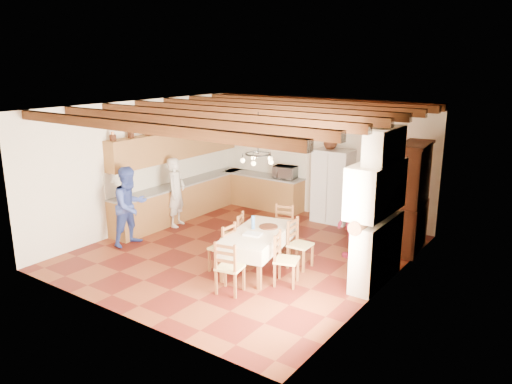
% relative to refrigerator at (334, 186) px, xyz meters
% --- Properties ---
extents(floor, '(6.00, 6.50, 0.02)m').
position_rel_refrigerator_xyz_m(floor, '(-0.55, -2.98, -0.91)').
color(floor, '#511610').
rests_on(floor, ground).
extents(ceiling, '(6.00, 6.50, 0.02)m').
position_rel_refrigerator_xyz_m(ceiling, '(-0.55, -2.98, 2.11)').
color(ceiling, white).
rests_on(ceiling, ground).
extents(wall_back, '(6.00, 0.02, 3.00)m').
position_rel_refrigerator_xyz_m(wall_back, '(-0.55, 0.28, 0.60)').
color(wall_back, '#ECE3C9').
rests_on(wall_back, ground).
extents(wall_front, '(6.00, 0.02, 3.00)m').
position_rel_refrigerator_xyz_m(wall_front, '(-0.55, -6.24, 0.60)').
color(wall_front, '#ECE3C9').
rests_on(wall_front, ground).
extents(wall_left, '(0.02, 6.50, 3.00)m').
position_rel_refrigerator_xyz_m(wall_left, '(-3.56, -2.98, 0.60)').
color(wall_left, '#ECE3C9').
rests_on(wall_left, ground).
extents(wall_right, '(0.02, 6.50, 3.00)m').
position_rel_refrigerator_xyz_m(wall_right, '(2.46, -2.98, 0.60)').
color(wall_right, '#ECE3C9').
rests_on(wall_right, ground).
extents(ceiling_beams, '(6.00, 6.30, 0.16)m').
position_rel_refrigerator_xyz_m(ceiling_beams, '(-0.55, -2.98, 2.01)').
color(ceiling_beams, '#351B0F').
rests_on(ceiling_beams, ground).
extents(lower_cabinets_left, '(0.60, 4.30, 0.86)m').
position_rel_refrigerator_xyz_m(lower_cabinets_left, '(-3.25, -1.93, -0.47)').
color(lower_cabinets_left, olive).
rests_on(lower_cabinets_left, ground).
extents(lower_cabinets_back, '(2.30, 0.60, 0.86)m').
position_rel_refrigerator_xyz_m(lower_cabinets_back, '(-2.10, -0.03, -0.47)').
color(lower_cabinets_back, olive).
rests_on(lower_cabinets_back, ground).
extents(countertop_left, '(0.62, 4.30, 0.04)m').
position_rel_refrigerator_xyz_m(countertop_left, '(-3.25, -1.93, -0.02)').
color(countertop_left, gray).
rests_on(countertop_left, lower_cabinets_left).
extents(countertop_back, '(2.34, 0.62, 0.04)m').
position_rel_refrigerator_xyz_m(countertop_back, '(-2.10, -0.03, -0.02)').
color(countertop_back, gray).
rests_on(countertop_back, lower_cabinets_back).
extents(backsplash_left, '(0.03, 4.30, 0.60)m').
position_rel_refrigerator_xyz_m(backsplash_left, '(-3.54, -1.93, 0.30)').
color(backsplash_left, silver).
rests_on(backsplash_left, ground).
extents(backsplash_back, '(2.30, 0.03, 0.60)m').
position_rel_refrigerator_xyz_m(backsplash_back, '(-2.10, 0.25, 0.30)').
color(backsplash_back, silver).
rests_on(backsplash_back, ground).
extents(upper_cabinets, '(0.35, 4.20, 0.70)m').
position_rel_refrigerator_xyz_m(upper_cabinets, '(-3.38, -1.93, 0.95)').
color(upper_cabinets, olive).
rests_on(upper_cabinets, ground).
extents(fireplace, '(0.56, 1.60, 2.80)m').
position_rel_refrigerator_xyz_m(fireplace, '(2.17, -2.78, 0.50)').
color(fireplace, beige).
rests_on(fireplace, ground).
extents(wall_picture, '(0.34, 0.03, 0.42)m').
position_rel_refrigerator_xyz_m(wall_picture, '(1.00, 0.25, 0.95)').
color(wall_picture, '#312218').
rests_on(wall_picture, ground).
extents(refrigerator, '(0.92, 0.76, 1.80)m').
position_rel_refrigerator_xyz_m(refrigerator, '(0.00, 0.00, 0.00)').
color(refrigerator, silver).
rests_on(refrigerator, floor).
extents(hutch, '(0.65, 1.30, 2.28)m').
position_rel_refrigerator_xyz_m(hutch, '(2.20, -0.86, 0.24)').
color(hutch, '#36190E').
rests_on(hutch, floor).
extents(dining_table, '(1.24, 1.91, 0.77)m').
position_rel_refrigerator_xyz_m(dining_table, '(0.20, -3.54, -0.21)').
color(dining_table, white).
rests_on(dining_table, floor).
extents(chandelier, '(0.47, 0.47, 0.03)m').
position_rel_refrigerator_xyz_m(chandelier, '(0.20, -3.54, 1.35)').
color(chandelier, black).
rests_on(chandelier, ground).
extents(chair_left_near, '(0.40, 0.42, 0.96)m').
position_rel_refrigerator_xyz_m(chair_left_near, '(-0.32, -3.97, -0.42)').
color(chair_left_near, brown).
rests_on(chair_left_near, floor).
extents(chair_left_far, '(0.53, 0.54, 0.96)m').
position_rel_refrigerator_xyz_m(chair_left_far, '(-0.54, -3.38, -0.42)').
color(chair_left_far, brown).
rests_on(chair_left_far, floor).
extents(chair_right_near, '(0.51, 0.52, 0.96)m').
position_rel_refrigerator_xyz_m(chair_right_near, '(0.99, -3.78, -0.42)').
color(chair_right_near, brown).
rests_on(chair_right_near, floor).
extents(chair_right_far, '(0.41, 0.43, 0.96)m').
position_rel_refrigerator_xyz_m(chair_right_far, '(0.81, -2.99, -0.42)').
color(chair_right_far, brown).
rests_on(chair_right_far, floor).
extents(chair_end_near, '(0.49, 0.48, 0.96)m').
position_rel_refrigerator_xyz_m(chair_end_near, '(0.37, -4.62, -0.42)').
color(chair_end_near, brown).
rests_on(chair_end_near, floor).
extents(chair_end_far, '(0.51, 0.49, 0.96)m').
position_rel_refrigerator_xyz_m(chair_end_far, '(0.03, -2.42, -0.42)').
color(chair_end_far, brown).
rests_on(chair_end_far, floor).
extents(person_man, '(0.57, 0.70, 1.67)m').
position_rel_refrigerator_xyz_m(person_man, '(-2.89, -2.52, -0.06)').
color(person_man, beige).
rests_on(person_man, floor).
extents(person_woman_blue, '(0.68, 0.86, 1.72)m').
position_rel_refrigerator_xyz_m(person_woman_blue, '(-2.82, -4.00, -0.04)').
color(person_woman_blue, '#364AA8').
rests_on(person_woman_blue, floor).
extents(person_woman_red, '(0.68, 0.97, 1.52)m').
position_rel_refrigerator_xyz_m(person_woman_red, '(1.44, -1.93, -0.14)').
color(person_woman_red, '#B82547').
rests_on(person_woman_red, floor).
extents(microwave, '(0.63, 0.48, 0.32)m').
position_rel_refrigerator_xyz_m(microwave, '(-1.39, -0.03, 0.16)').
color(microwave, silver).
rests_on(microwave, countertop_back).
extents(fridge_vase, '(0.35, 0.35, 0.34)m').
position_rel_refrigerator_xyz_m(fridge_vase, '(-0.14, 0.00, 1.07)').
color(fridge_vase, '#36190E').
rests_on(fridge_vase, refrigerator).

